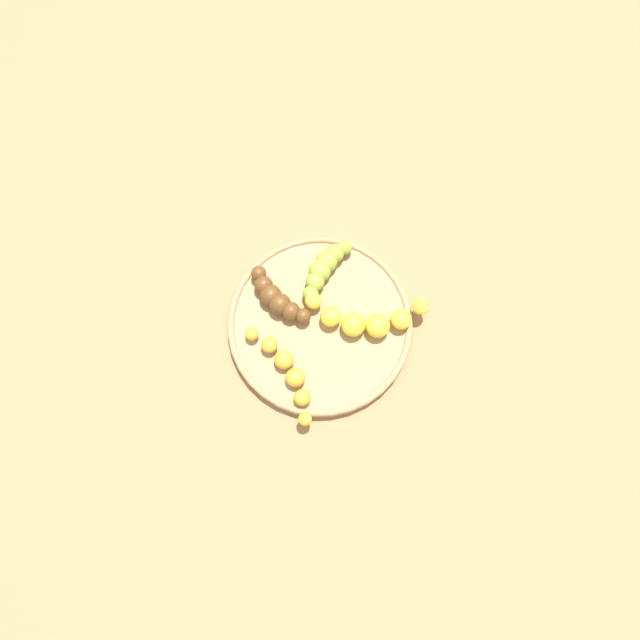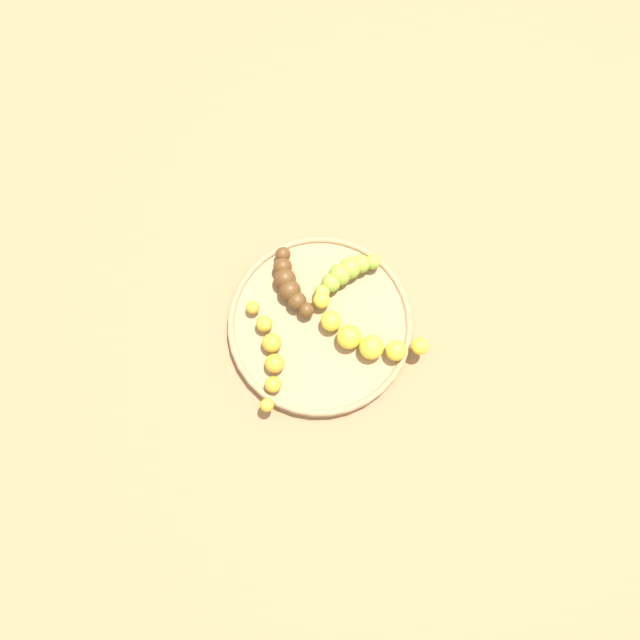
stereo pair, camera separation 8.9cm
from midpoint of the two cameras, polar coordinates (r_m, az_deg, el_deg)
ground_plane at (r=0.93m, az=-2.70°, el=-1.12°), size 2.40×2.40×0.00m
fruit_bowl at (r=0.92m, az=-2.73°, el=-0.94°), size 0.27×0.27×0.02m
banana_yellow at (r=0.89m, az=1.41°, el=-0.47°), size 0.17×0.09×0.04m
banana_green at (r=0.92m, az=-2.31°, el=4.33°), size 0.09×0.08×0.03m
banana_overripe at (r=0.91m, az=-6.73°, el=1.44°), size 0.06×0.10×0.03m
banana_spotted at (r=0.89m, az=-5.93°, el=-5.19°), size 0.06×0.16×0.03m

